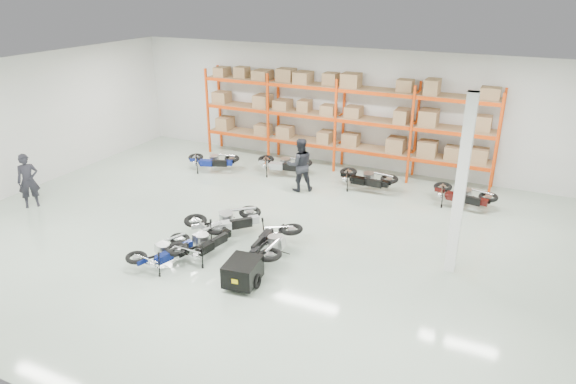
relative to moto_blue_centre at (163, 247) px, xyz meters
The scene contains 14 objects.
room 3.31m from the moto_blue_centre, 58.56° to the left, with size 18.00×18.00×18.00m.
pallet_rack 9.13m from the moto_blue_centre, 80.62° to the left, with size 11.28×0.98×3.62m.
structural_column 7.47m from the moto_blue_centre, 23.44° to the left, with size 0.25×0.25×4.50m, color white.
moto_blue_centre is the anchor object (origin of this frame).
moto_silver_left 2.15m from the moto_blue_centre, 74.82° to the left, with size 0.86×1.93×1.18m, color #B6B7BD, non-canonical shape.
moto_black_far_left 1.04m from the moto_blue_centre, 51.08° to the left, with size 0.77×1.72×1.05m, color black, non-canonical shape.
moto_touring_right 2.83m from the moto_blue_centre, 34.39° to the left, with size 0.81×1.82×1.11m, color black, non-canonical shape.
trailer 2.33m from the moto_blue_centre, ahead, with size 0.84×1.58×0.65m.
moto_back_a 7.06m from the moto_blue_centre, 113.05° to the left, with size 0.76×1.71×1.04m, color navy, non-canonical shape.
moto_back_b 7.25m from the moto_blue_centre, 90.97° to the left, with size 0.80×1.80×1.10m, color #A8ACB1, non-canonical shape.
moto_back_c 7.77m from the moto_blue_centre, 66.20° to the left, with size 0.80×1.80×1.10m, color black, non-canonical shape.
moto_back_d 9.48m from the moto_blue_centre, 47.85° to the left, with size 0.78×1.76×1.08m, color #3C0D0C, non-canonical shape.
person_left 6.27m from the moto_blue_centre, 169.53° to the left, with size 0.64×0.42×1.76m, color black.
person_back 6.21m from the moto_blue_centre, 80.06° to the left, with size 0.90×0.70×1.86m, color #212229.
Camera 1 is at (6.34, -11.40, 6.75)m, focal length 32.00 mm.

